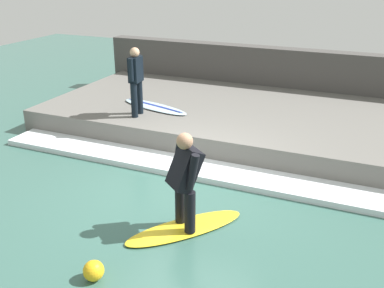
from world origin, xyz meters
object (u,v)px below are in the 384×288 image
object	(u,v)px
surfboard_riding	(185,228)
surfer_waiting_near	(136,78)
surfer_riding	(185,177)
marker_buoy	(94,271)
surfboard_waiting_near	(155,107)

from	to	relation	value
surfboard_riding	surfer_waiting_near	distance (m)	4.27
surfboard_riding	surfer_riding	xyz separation A→B (m)	(0.00, 0.00, 0.87)
surfer_waiting_near	marker_buoy	bearing A→B (deg)	-157.02
surfboard_riding	marker_buoy	world-z (taller)	marker_buoy
surfer_riding	marker_buoy	bearing A→B (deg)	158.26
surfer_riding	surfboard_waiting_near	size ratio (longest dim) A/B	0.76
surfboard_waiting_near	marker_buoy	bearing A→B (deg)	-160.57
surfboard_riding	surfboard_waiting_near	bearing A→B (deg)	33.33
surfer_riding	surfer_waiting_near	distance (m)	4.07
surfer_riding	marker_buoy	distance (m)	1.81
surfer_riding	surfer_waiting_near	xyz separation A→B (m)	(3.12, 2.57, 0.50)
surfboard_waiting_near	marker_buoy	xyz separation A→B (m)	(-5.27, -1.86, -0.43)
surfboard_riding	marker_buoy	bearing A→B (deg)	158.26
surfer_riding	surfboard_waiting_near	world-z (taller)	surfer_riding
surfboard_waiting_near	marker_buoy	size ratio (longest dim) A/B	7.34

